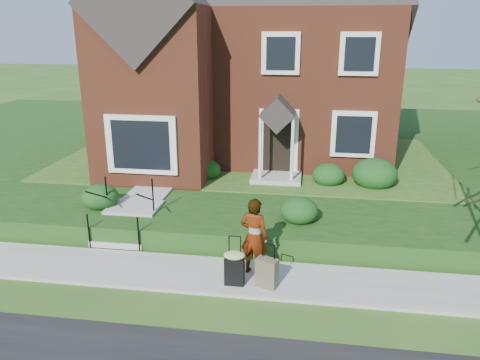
% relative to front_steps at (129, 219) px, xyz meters
% --- Properties ---
extents(ground, '(120.00, 120.00, 0.00)m').
position_rel_front_steps_xyz_m(ground, '(2.50, -1.84, -0.47)').
color(ground, '#2D5119').
rests_on(ground, ground).
extents(sidewalk, '(60.00, 1.60, 0.08)m').
position_rel_front_steps_xyz_m(sidewalk, '(2.50, -1.84, -0.43)').
color(sidewalk, '#9E9B93').
rests_on(sidewalk, ground).
extents(terrace, '(44.00, 20.00, 0.60)m').
position_rel_front_steps_xyz_m(terrace, '(6.50, 9.06, -0.17)').
color(terrace, '#163E10').
rests_on(terrace, ground).
extents(walkway, '(1.20, 6.00, 0.06)m').
position_rel_front_steps_xyz_m(walkway, '(0.00, 3.16, 0.16)').
color(walkway, '#9E9B93').
rests_on(walkway, terrace).
extents(main_house, '(10.40, 10.20, 9.40)m').
position_rel_front_steps_xyz_m(main_house, '(2.29, 7.76, 4.79)').
color(main_house, brown).
rests_on(main_house, terrace).
extents(front_steps, '(1.40, 2.02, 1.50)m').
position_rel_front_steps_xyz_m(front_steps, '(0.00, 0.00, 0.00)').
color(front_steps, '#9E9B93').
rests_on(front_steps, ground).
extents(foundation_shrubs, '(9.65, 4.38, 0.99)m').
position_rel_front_steps_xyz_m(foundation_shrubs, '(2.92, 2.78, 0.55)').
color(foundation_shrubs, '#103711').
rests_on(foundation_shrubs, terrace).
extents(woman, '(0.74, 0.58, 1.79)m').
position_rel_front_steps_xyz_m(woman, '(3.60, -1.66, 0.50)').
color(woman, '#999999').
rests_on(woman, sidewalk).
extents(suitcase_black, '(0.46, 0.38, 1.11)m').
position_rel_front_steps_xyz_m(suitcase_black, '(3.24, -2.21, 0.04)').
color(suitcase_black, black).
rests_on(suitcase_black, sidewalk).
extents(suitcase_olive, '(0.51, 0.39, 0.98)m').
position_rel_front_steps_xyz_m(suitcase_olive, '(3.94, -2.21, -0.07)').
color(suitcase_olive, brown).
rests_on(suitcase_olive, sidewalk).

